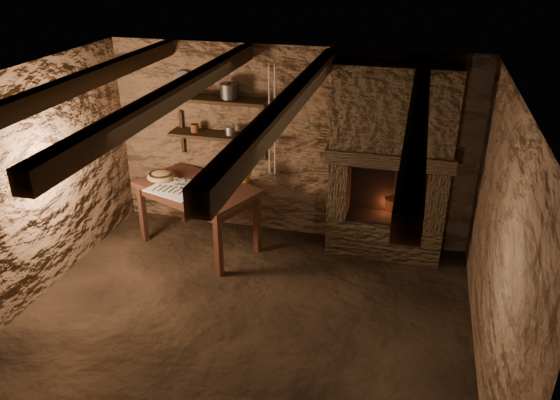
% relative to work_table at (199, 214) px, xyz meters
% --- Properties ---
extents(floor, '(4.50, 4.50, 0.00)m').
position_rel_work_table_xyz_m(floor, '(0.97, -1.34, -0.44)').
color(floor, black).
rests_on(floor, ground).
extents(back_wall, '(4.50, 0.04, 2.40)m').
position_rel_work_table_xyz_m(back_wall, '(0.97, 0.66, 0.76)').
color(back_wall, brown).
rests_on(back_wall, floor).
extents(front_wall, '(4.50, 0.04, 2.40)m').
position_rel_work_table_xyz_m(front_wall, '(0.97, -3.34, 0.76)').
color(front_wall, brown).
rests_on(front_wall, floor).
extents(left_wall, '(0.04, 4.00, 2.40)m').
position_rel_work_table_xyz_m(left_wall, '(-1.28, -1.34, 0.76)').
color(left_wall, brown).
rests_on(left_wall, floor).
extents(right_wall, '(0.04, 4.00, 2.40)m').
position_rel_work_table_xyz_m(right_wall, '(3.22, -1.34, 0.76)').
color(right_wall, brown).
rests_on(right_wall, floor).
extents(ceiling, '(4.50, 4.00, 0.04)m').
position_rel_work_table_xyz_m(ceiling, '(0.97, -1.34, 1.96)').
color(ceiling, black).
rests_on(ceiling, back_wall).
extents(beam_far_left, '(0.14, 3.95, 0.16)m').
position_rel_work_table_xyz_m(beam_far_left, '(-0.53, -1.34, 1.87)').
color(beam_far_left, black).
rests_on(beam_far_left, ceiling).
extents(beam_mid_left, '(0.14, 3.95, 0.16)m').
position_rel_work_table_xyz_m(beam_mid_left, '(0.47, -1.34, 1.87)').
color(beam_mid_left, black).
rests_on(beam_mid_left, ceiling).
extents(beam_mid_right, '(0.14, 3.95, 0.16)m').
position_rel_work_table_xyz_m(beam_mid_right, '(1.47, -1.34, 1.87)').
color(beam_mid_right, black).
rests_on(beam_mid_right, ceiling).
extents(beam_far_right, '(0.14, 3.95, 0.16)m').
position_rel_work_table_xyz_m(beam_far_right, '(2.47, -1.34, 1.87)').
color(beam_far_right, black).
rests_on(beam_far_right, ceiling).
extents(shelf_lower, '(1.25, 0.30, 0.04)m').
position_rel_work_table_xyz_m(shelf_lower, '(0.12, 0.50, 0.86)').
color(shelf_lower, black).
rests_on(shelf_lower, back_wall).
extents(shelf_upper, '(1.25, 0.30, 0.04)m').
position_rel_work_table_xyz_m(shelf_upper, '(0.12, 0.50, 1.31)').
color(shelf_upper, black).
rests_on(shelf_upper, back_wall).
extents(hearth, '(1.43, 0.51, 2.30)m').
position_rel_work_table_xyz_m(hearth, '(2.22, 0.43, 0.78)').
color(hearth, '#392A1C').
rests_on(hearth, floor).
extents(work_table, '(1.65, 1.33, 0.82)m').
position_rel_work_table_xyz_m(work_table, '(0.00, 0.00, 0.00)').
color(work_table, black).
rests_on(work_table, floor).
extents(linen_cloth, '(0.74, 0.66, 0.01)m').
position_rel_work_table_xyz_m(linen_cloth, '(-0.19, -0.16, 0.38)').
color(linen_cloth, silver).
rests_on(linen_cloth, work_table).
extents(pewter_cutlery_row, '(0.55, 0.35, 0.01)m').
position_rel_work_table_xyz_m(pewter_cutlery_row, '(-0.19, -0.18, 0.39)').
color(pewter_cutlery_row, gray).
rests_on(pewter_cutlery_row, linen_cloth).
extents(drinking_glasses, '(0.20, 0.06, 0.08)m').
position_rel_work_table_xyz_m(drinking_glasses, '(-0.17, -0.04, 0.43)').
color(drinking_glasses, white).
rests_on(drinking_glasses, linen_cloth).
extents(stoneware_jug, '(0.16, 0.16, 0.49)m').
position_rel_work_table_xyz_m(stoneware_jug, '(0.51, 0.28, 0.59)').
color(stoneware_jug, brown).
rests_on(stoneware_jug, work_table).
extents(wooden_bowl, '(0.44, 0.44, 0.12)m').
position_rel_work_table_xyz_m(wooden_bowl, '(-0.49, 0.07, 0.42)').
color(wooden_bowl, olive).
rests_on(wooden_bowl, work_table).
extents(iron_stockpot, '(0.22, 0.22, 0.16)m').
position_rel_work_table_xyz_m(iron_stockpot, '(0.28, 0.50, 1.41)').
color(iron_stockpot, '#2D2B28').
rests_on(iron_stockpot, shelf_upper).
extents(tin_pan, '(0.28, 0.14, 0.27)m').
position_rel_work_table_xyz_m(tin_pan, '(-0.35, 0.60, 1.46)').
color(tin_pan, '#A1A19C').
rests_on(tin_pan, shelf_upper).
extents(small_kettle, '(0.16, 0.13, 0.16)m').
position_rel_work_table_xyz_m(small_kettle, '(0.27, 0.50, 0.93)').
color(small_kettle, '#A1A19C').
rests_on(small_kettle, shelf_lower).
extents(rusty_tin, '(0.11, 0.11, 0.10)m').
position_rel_work_table_xyz_m(rusty_tin, '(-0.20, 0.50, 0.93)').
color(rusty_tin, '#582A11').
rests_on(rusty_tin, shelf_lower).
extents(red_pot, '(0.23, 0.23, 0.54)m').
position_rel_work_table_xyz_m(red_pot, '(2.30, 0.38, 0.25)').
color(red_pot, maroon).
rests_on(red_pot, hearth).
extents(hanging_ropes, '(0.08, 0.08, 1.20)m').
position_rel_work_table_xyz_m(hanging_ropes, '(1.02, -0.29, 1.36)').
color(hanging_ropes, beige).
rests_on(hanging_ropes, ceiling).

